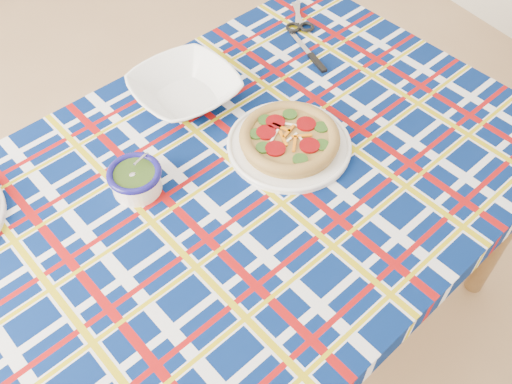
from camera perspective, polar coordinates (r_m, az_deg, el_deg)
floor at (r=2.26m, az=-8.08°, el=-2.12°), size 4.00×4.00×0.00m
dining_table at (r=1.40m, az=-2.74°, el=-1.64°), size 1.72×1.21×0.75m
tablecloth at (r=1.38m, az=-2.78°, el=-1.02°), size 1.76×1.25×0.11m
main_focaccia_plate at (r=1.41m, az=3.37°, el=5.40°), size 0.34×0.34×0.06m
pesto_bowl at (r=1.34m, az=-11.98°, el=1.39°), size 0.13×0.13×0.08m
serving_bowl at (r=1.55m, az=-7.12°, el=10.14°), size 0.29×0.29×0.07m
table_knife at (r=1.75m, az=4.56°, el=14.55°), size 0.05×0.22×0.01m
kitchen_scissors at (r=1.87m, az=4.19°, el=17.45°), size 0.18×0.21×0.02m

